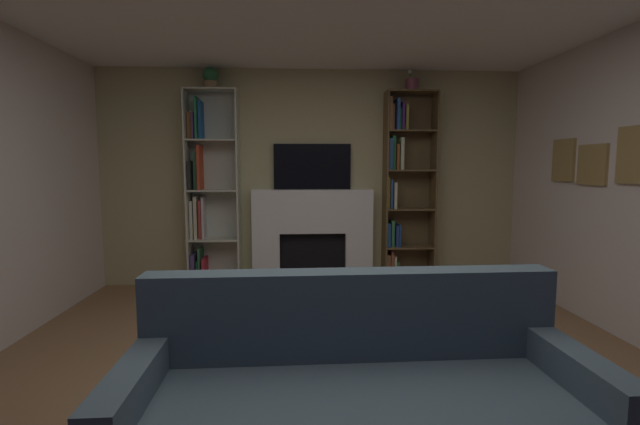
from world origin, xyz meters
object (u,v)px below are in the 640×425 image
object	(u,v)px
potted_plant	(210,78)
vase_with_flowers	(412,84)
bookshelf_left	(208,194)
bookshelf_right	(402,188)
couch	(359,417)
fireplace	(313,236)
tv	(312,167)

from	to	relation	value
potted_plant	vase_with_flowers	distance (m)	2.28
bookshelf_left	bookshelf_right	xyz separation A→B (m)	(2.28, 0.00, 0.05)
potted_plant	couch	xyz separation A→B (m)	(1.22, -3.25, -2.09)
bookshelf_left	bookshelf_right	world-z (taller)	same
fireplace	potted_plant	bearing A→B (deg)	-177.28
bookshelf_right	potted_plant	distance (m)	2.53
vase_with_flowers	couch	size ratio (longest dim) A/B	0.12
fireplace	bookshelf_left	xyz separation A→B (m)	(-1.21, -0.01, 0.51)
vase_with_flowers	couch	world-z (taller)	vase_with_flowers
tv	bookshelf_right	xyz separation A→B (m)	(1.07, -0.07, -0.26)
fireplace	couch	distance (m)	3.32
potted_plant	vase_with_flowers	size ratio (longest dim) A/B	1.00
fireplace	couch	world-z (taller)	fireplace
fireplace	couch	bearing A→B (deg)	-88.68
fireplace	tv	distance (m)	0.82
potted_plant	fireplace	bearing A→B (deg)	2.72
tv	vase_with_flowers	distance (m)	1.48
bookshelf_right	couch	xyz separation A→B (m)	(-0.99, -3.30, -0.85)
bookshelf_right	couch	world-z (taller)	bookshelf_right
bookshelf_right	tv	bearing A→B (deg)	176.27
fireplace	vase_with_flowers	world-z (taller)	vase_with_flowers
tv	vase_with_flowers	bearing A→B (deg)	-6.04
bookshelf_left	couch	size ratio (longest dim) A/B	1.11
tv	bookshelf_right	world-z (taller)	bookshelf_right
bookshelf_right	potted_plant	world-z (taller)	potted_plant
vase_with_flowers	tv	bearing A→B (deg)	173.96
bookshelf_right	bookshelf_left	bearing A→B (deg)	-179.90
bookshelf_left	couch	distance (m)	3.63
bookshelf_left	bookshelf_right	distance (m)	2.28
potted_plant	couch	size ratio (longest dim) A/B	0.12
tv	fireplace	bearing A→B (deg)	-90.00
fireplace	potted_plant	xyz separation A→B (m)	(-1.14, -0.05, 1.81)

